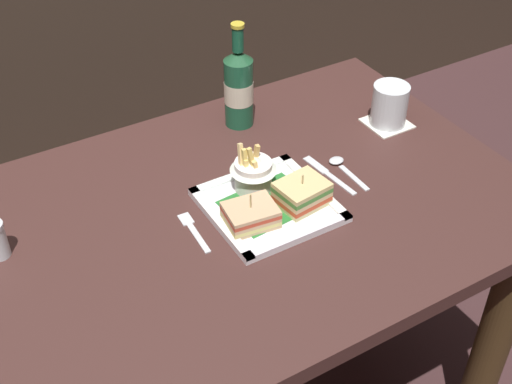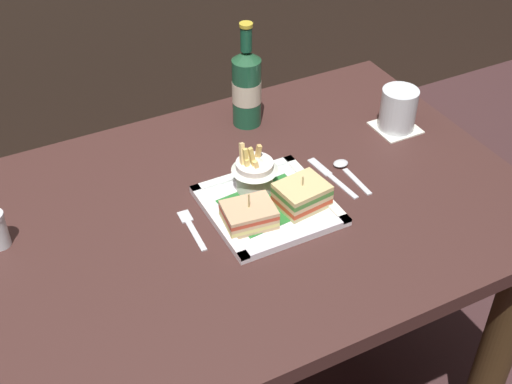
{
  "view_description": "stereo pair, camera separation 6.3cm",
  "coord_description": "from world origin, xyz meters",
  "px_view_note": "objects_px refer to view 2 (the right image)",
  "views": [
    {
      "loc": [
        -0.53,
        -0.95,
        1.67
      ],
      "look_at": [
        0.02,
        -0.02,
        0.79
      ],
      "focal_mm": 48.01,
      "sensor_mm": 36.0,
      "label": 1
    },
    {
      "loc": [
        -0.48,
        -0.98,
        1.67
      ],
      "look_at": [
        0.02,
        -0.02,
        0.79
      ],
      "focal_mm": 48.01,
      "sensor_mm": 36.0,
      "label": 2
    }
  ],
  "objects_px": {
    "fries_cup": "(254,170)",
    "sandwich_half_left": "(249,215)",
    "water_glass": "(398,112)",
    "spoon": "(345,168)",
    "beer_bottle": "(247,87)",
    "fork": "(191,227)",
    "square_plate": "(268,206)",
    "sandwich_half_right": "(302,195)",
    "knife": "(330,176)",
    "dining_table": "(245,259)"
  },
  "relations": [
    {
      "from": "fork",
      "to": "sandwich_half_left",
      "type": "bearing_deg",
      "value": -24.75
    },
    {
      "from": "dining_table",
      "to": "sandwich_half_left",
      "type": "xyz_separation_m",
      "value": [
        -0.02,
        -0.06,
        0.18
      ]
    },
    {
      "from": "fries_cup",
      "to": "sandwich_half_left",
      "type": "bearing_deg",
      "value": -122.84
    },
    {
      "from": "beer_bottle",
      "to": "fork",
      "type": "relative_size",
      "value": 2.02
    },
    {
      "from": "fries_cup",
      "to": "fork",
      "type": "distance_m",
      "value": 0.18
    },
    {
      "from": "water_glass",
      "to": "fork",
      "type": "height_order",
      "value": "water_glass"
    },
    {
      "from": "beer_bottle",
      "to": "knife",
      "type": "height_order",
      "value": "beer_bottle"
    },
    {
      "from": "spoon",
      "to": "knife",
      "type": "bearing_deg",
      "value": -171.58
    },
    {
      "from": "knife",
      "to": "fries_cup",
      "type": "bearing_deg",
      "value": 170.7
    },
    {
      "from": "spoon",
      "to": "dining_table",
      "type": "bearing_deg",
      "value": -178.15
    },
    {
      "from": "sandwich_half_left",
      "to": "beer_bottle",
      "type": "xyz_separation_m",
      "value": [
        0.17,
        0.34,
        0.07
      ]
    },
    {
      "from": "sandwich_half_left",
      "to": "fries_cup",
      "type": "relative_size",
      "value": 0.96
    },
    {
      "from": "sandwich_half_right",
      "to": "spoon",
      "type": "xyz_separation_m",
      "value": [
        0.15,
        0.07,
        -0.03
      ]
    },
    {
      "from": "beer_bottle",
      "to": "sandwich_half_left",
      "type": "bearing_deg",
      "value": -116.05
    },
    {
      "from": "fork",
      "to": "knife",
      "type": "relative_size",
      "value": 0.77
    },
    {
      "from": "beer_bottle",
      "to": "knife",
      "type": "relative_size",
      "value": 1.57
    },
    {
      "from": "square_plate",
      "to": "fries_cup",
      "type": "relative_size",
      "value": 2.18
    },
    {
      "from": "fries_cup",
      "to": "knife",
      "type": "bearing_deg",
      "value": -9.3
    },
    {
      "from": "sandwich_half_left",
      "to": "fork",
      "type": "bearing_deg",
      "value": 155.25
    },
    {
      "from": "square_plate",
      "to": "sandwich_half_left",
      "type": "xyz_separation_m",
      "value": [
        -0.06,
        -0.03,
        0.02
      ]
    },
    {
      "from": "sandwich_half_right",
      "to": "knife",
      "type": "bearing_deg",
      "value": 29.93
    },
    {
      "from": "sandwich_half_left",
      "to": "beer_bottle",
      "type": "distance_m",
      "value": 0.39
    },
    {
      "from": "sandwich_half_right",
      "to": "fork",
      "type": "xyz_separation_m",
      "value": [
        -0.23,
        0.05,
        -0.03
      ]
    },
    {
      "from": "fries_cup",
      "to": "water_glass",
      "type": "relative_size",
      "value": 1.12
    },
    {
      "from": "fork",
      "to": "water_glass",
      "type": "bearing_deg",
      "value": 10.41
    },
    {
      "from": "dining_table",
      "to": "fries_cup",
      "type": "relative_size",
      "value": 10.51
    },
    {
      "from": "sandwich_half_left",
      "to": "water_glass",
      "type": "distance_m",
      "value": 0.5
    },
    {
      "from": "beer_bottle",
      "to": "knife",
      "type": "bearing_deg",
      "value": -76.72
    },
    {
      "from": "square_plate",
      "to": "sandwich_half_right",
      "type": "distance_m",
      "value": 0.07
    },
    {
      "from": "spoon",
      "to": "beer_bottle",
      "type": "bearing_deg",
      "value": 111.53
    },
    {
      "from": "sandwich_half_left",
      "to": "fork",
      "type": "xyz_separation_m",
      "value": [
        -0.11,
        0.05,
        -0.03
      ]
    },
    {
      "from": "sandwich_half_right",
      "to": "beer_bottle",
      "type": "bearing_deg",
      "value": 82.37
    },
    {
      "from": "sandwich_half_right",
      "to": "water_glass",
      "type": "height_order",
      "value": "water_glass"
    },
    {
      "from": "dining_table",
      "to": "fries_cup",
      "type": "distance_m",
      "value": 0.22
    },
    {
      "from": "fries_cup",
      "to": "beer_bottle",
      "type": "xyz_separation_m",
      "value": [
        0.11,
        0.25,
        0.04
      ]
    },
    {
      "from": "sandwich_half_left",
      "to": "fries_cup",
      "type": "bearing_deg",
      "value": 57.16
    },
    {
      "from": "square_plate",
      "to": "sandwich_half_right",
      "type": "bearing_deg",
      "value": -27.66
    },
    {
      "from": "water_glass",
      "to": "spoon",
      "type": "relative_size",
      "value": 0.77
    },
    {
      "from": "sandwich_half_right",
      "to": "fork",
      "type": "relative_size",
      "value": 0.84
    },
    {
      "from": "dining_table",
      "to": "spoon",
      "type": "bearing_deg",
      "value": 1.85
    },
    {
      "from": "fries_cup",
      "to": "beer_bottle",
      "type": "distance_m",
      "value": 0.28
    },
    {
      "from": "square_plate",
      "to": "spoon",
      "type": "distance_m",
      "value": 0.22
    },
    {
      "from": "square_plate",
      "to": "beer_bottle",
      "type": "bearing_deg",
      "value": 71.05
    },
    {
      "from": "dining_table",
      "to": "spoon",
      "type": "distance_m",
      "value": 0.3
    },
    {
      "from": "sandwich_half_right",
      "to": "knife",
      "type": "distance_m",
      "value": 0.13
    },
    {
      "from": "square_plate",
      "to": "spoon",
      "type": "relative_size",
      "value": 1.89
    },
    {
      "from": "spoon",
      "to": "fries_cup",
      "type": "bearing_deg",
      "value": 174.1
    },
    {
      "from": "square_plate",
      "to": "fork",
      "type": "relative_size",
      "value": 1.93
    },
    {
      "from": "fork",
      "to": "square_plate",
      "type": "bearing_deg",
      "value": -5.73
    },
    {
      "from": "square_plate",
      "to": "fries_cup",
      "type": "xyz_separation_m",
      "value": [
        -0.0,
        0.06,
        0.05
      ]
    }
  ]
}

